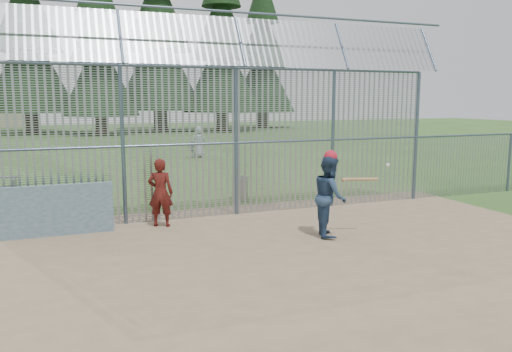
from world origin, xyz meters
name	(u,v)px	position (x,y,z in m)	size (l,w,h in m)	color
ground	(290,249)	(0.00, 0.00, 0.00)	(120.00, 120.00, 0.00)	#2D511E
dirt_infield	(300,256)	(0.00, -0.50, 0.01)	(14.00, 10.00, 0.02)	#756047
dugout_wall	(58,210)	(-4.60, 2.90, 0.62)	(2.50, 0.12, 1.20)	#38566B
batter	(330,196)	(1.29, 0.62, 0.96)	(0.91, 0.71, 1.88)	navy
onlooker	(160,193)	(-2.20, 2.90, 0.88)	(0.62, 0.41, 1.71)	maroon
bg_kid_standing	(199,142)	(2.56, 17.31, 0.87)	(0.85, 0.55, 1.74)	gray
bg_kid_seated	(192,150)	(2.12, 17.22, 0.47)	(0.55, 0.23, 0.94)	slate
batting_gear	(336,160)	(1.42, 0.60, 1.80)	(1.73, 0.46, 0.74)	#B3172C
trash_can	(240,188)	(0.76, 5.39, 0.38)	(0.56, 0.56, 0.82)	gray
backstop_fence	(297,128)	(1.81, 3.43, 2.36)	(20.09, 0.81, 5.30)	#47566B
conifer_row	(127,19)	(1.93, 41.51, 10.83)	(38.48, 12.26, 20.20)	#332319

